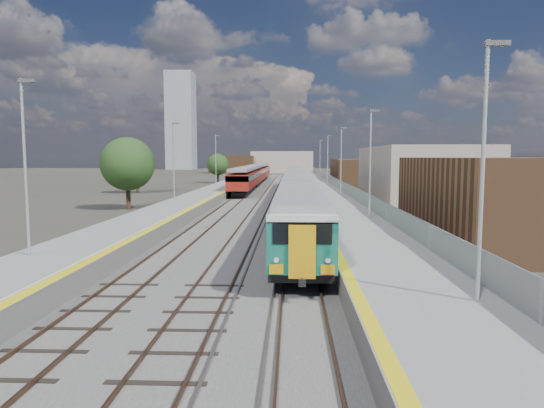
{
  "coord_description": "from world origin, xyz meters",
  "views": [
    {
      "loc": [
        1.11,
        -12.16,
        5.26
      ],
      "look_at": [
        -0.15,
        19.08,
        2.2
      ],
      "focal_mm": 32.0,
      "sensor_mm": 36.0,
      "label": 1
    }
  ],
  "objects": [
    {
      "name": "tree_a",
      "position": [
        -15.18,
        35.42,
        4.54
      ],
      "size": [
        5.32,
        5.32,
        7.2
      ],
      "color": "#382619",
      "rests_on": "ground"
    },
    {
      "name": "ground",
      "position": [
        0.0,
        50.0,
        0.0
      ],
      "size": [
        320.0,
        320.0,
        0.0
      ],
      "primitive_type": "plane",
      "color": "#47443A",
      "rests_on": "ground"
    },
    {
      "name": "green_train",
      "position": [
        1.5,
        41.82,
        2.06
      ],
      "size": [
        2.65,
        73.9,
        2.92
      ],
      "color": "black",
      "rests_on": "ground"
    },
    {
      "name": "tree_c",
      "position": [
        -13.71,
        84.88,
        3.69
      ],
      "size": [
        4.33,
        4.33,
        5.86
      ],
      "color": "#382619",
      "rests_on": "ground"
    },
    {
      "name": "tree_b",
      "position": [
        -21.18,
        56.97,
        4.45
      ],
      "size": [
        5.21,
        5.21,
        7.06
      ],
      "color": "#382619",
      "rests_on": "ground"
    },
    {
      "name": "buildings",
      "position": [
        -18.12,
        138.6,
        10.7
      ],
      "size": [
        72.0,
        185.5,
        40.0
      ],
      "color": "brown",
      "rests_on": "ground"
    },
    {
      "name": "platform_right",
      "position": [
        5.28,
        52.49,
        0.54
      ],
      "size": [
        4.7,
        155.0,
        8.52
      ],
      "color": "slate",
      "rests_on": "ground"
    },
    {
      "name": "red_train",
      "position": [
        -5.5,
        75.32,
        2.14
      ],
      "size": [
        2.87,
        58.14,
        3.62
      ],
      "color": "black",
      "rests_on": "ground"
    },
    {
      "name": "ballast_bed",
      "position": [
        -2.25,
        52.5,
        0.03
      ],
      "size": [
        10.5,
        155.0,
        0.06
      ],
      "primitive_type": "cube",
      "color": "#565451",
      "rests_on": "ground"
    },
    {
      "name": "tree_d",
      "position": [
        21.05,
        72.1,
        3.78
      ],
      "size": [
        4.43,
        4.43,
        6.0
      ],
      "color": "#382619",
      "rests_on": "ground"
    },
    {
      "name": "platform_left",
      "position": [
        -9.05,
        52.49,
        0.52
      ],
      "size": [
        4.3,
        155.0,
        8.52
      ],
      "color": "slate",
      "rests_on": "ground"
    },
    {
      "name": "tracks",
      "position": [
        -1.65,
        54.18,
        0.11
      ],
      "size": [
        8.96,
        160.0,
        0.17
      ],
      "color": "#4C3323",
      "rests_on": "ground"
    }
  ]
}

